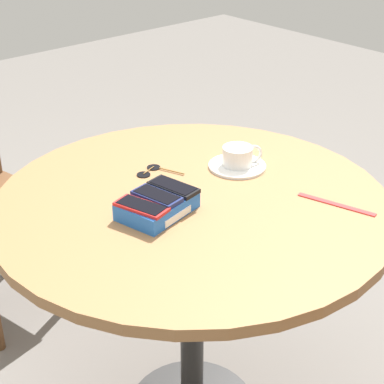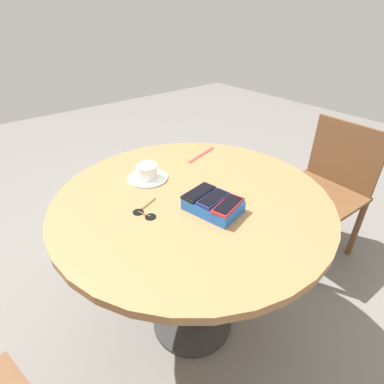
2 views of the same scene
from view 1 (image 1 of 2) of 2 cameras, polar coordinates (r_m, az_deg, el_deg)
round_table at (r=1.75m, az=0.00°, el=-3.66°), size 1.06×1.06×0.77m
phone_box at (r=1.62m, az=-3.11°, el=-1.24°), size 0.21×0.17×0.04m
phone_red at (r=1.57m, az=-4.52°, el=-1.29°), size 0.09×0.15×0.01m
phone_navy at (r=1.61m, az=-3.21°, el=-0.35°), size 0.08×0.14×0.01m
phone_black at (r=1.65m, az=-1.66°, el=0.45°), size 0.08×0.14×0.01m
saucer at (r=1.87m, az=4.04°, el=2.33°), size 0.17×0.17×0.01m
coffee_cup at (r=1.86m, az=4.15°, el=3.25°), size 0.11×0.09×0.06m
lanyard_strap at (r=1.71m, az=12.69°, el=-1.08°), size 0.07×0.21×0.00m
sunglasses at (r=1.84m, az=-3.63°, el=1.88°), size 0.11×0.12×0.01m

